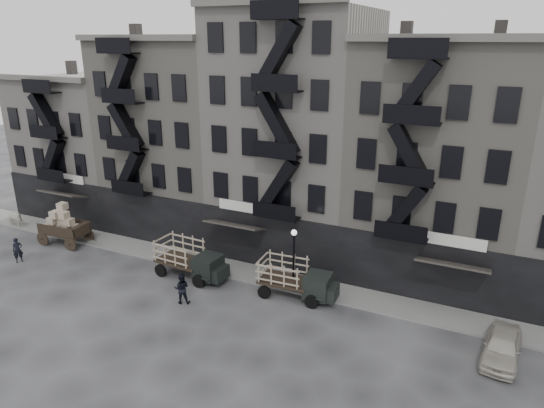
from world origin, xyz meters
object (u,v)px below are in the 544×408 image
at_px(stake_truck_west, 190,257).
at_px(stake_truck_east, 296,276).
at_px(pedestrian_west, 18,250).
at_px(wagon, 63,221).
at_px(car_east, 502,346).
at_px(pedestrian_mid, 182,288).
at_px(horse, 14,219).

relative_size(stake_truck_west, stake_truck_east, 1.04).
distance_m(stake_truck_east, pedestrian_west, 20.13).
height_order(wagon, pedestrian_west, wagon).
xyz_separation_m(wagon, car_east, (31.05, -1.08, -1.12)).
xyz_separation_m(stake_truck_west, pedestrian_west, (-12.33, -3.42, -0.53)).
xyz_separation_m(wagon, pedestrian_west, (-0.33, -3.84, -0.93)).
relative_size(stake_truck_east, car_east, 1.18).
bearing_deg(pedestrian_mid, wagon, -40.88).
bearing_deg(horse, pedestrian_mid, -103.21).
relative_size(car_east, pedestrian_west, 2.31).
distance_m(car_east, pedestrian_mid, 17.69).
distance_m(wagon, pedestrian_mid, 13.99).
height_order(wagon, pedestrian_mid, wagon).
bearing_deg(car_east, stake_truck_west, -177.13).
height_order(stake_truck_west, stake_truck_east, stake_truck_west).
bearing_deg(horse, wagon, -96.34).
bearing_deg(pedestrian_west, stake_truck_west, -45.23).
bearing_deg(pedestrian_west, stake_truck_east, -49.30).
bearing_deg(pedestrian_mid, stake_truck_east, -174.78).
height_order(horse, stake_truck_east, stake_truck_east).
bearing_deg(stake_truck_west, horse, -179.52).
distance_m(horse, stake_truck_west, 18.35).
xyz_separation_m(pedestrian_west, pedestrian_mid, (13.85, 0.36, 0.07)).
xyz_separation_m(stake_truck_east, car_east, (11.65, -1.23, -0.68)).
bearing_deg(stake_truck_east, pedestrian_west, -171.88).
distance_m(pedestrian_west, pedestrian_mid, 13.85).
height_order(car_east, pedestrian_west, pedestrian_west).
xyz_separation_m(stake_truck_east, pedestrian_mid, (-5.87, -3.62, -0.41)).
distance_m(horse, stake_truck_east, 25.72).
distance_m(horse, car_east, 37.39).
relative_size(wagon, pedestrian_west, 2.16).
distance_m(wagon, stake_truck_east, 19.40).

